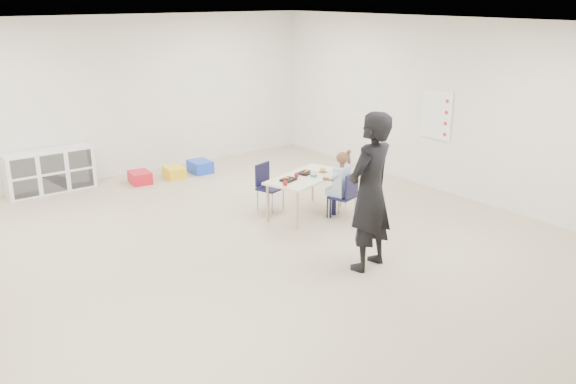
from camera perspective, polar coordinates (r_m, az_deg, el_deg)
room at (r=7.17m, az=-3.08°, el=4.05°), size 9.00×9.02×2.80m
table at (r=9.01m, az=1.65°, el=-0.27°), size 1.42×0.99×0.59m
chair_near at (r=8.83m, az=5.11°, el=-0.33°), size 0.42×0.41×0.71m
chair_far at (r=9.17m, az=-1.66°, el=0.44°), size 0.42×0.41×0.71m
child at (r=8.77m, az=5.14°, el=0.93°), size 0.59×0.59×1.11m
lunch_tray_near at (r=9.02m, az=1.63°, el=1.81°), size 0.26×0.22×0.03m
lunch_tray_far at (r=8.69m, az=0.03°, el=1.17°), size 0.26×0.22×0.03m
milk_carton at (r=8.85m, az=2.43°, el=1.71°), size 0.09×0.09×0.10m
bread_roll at (r=9.11m, az=3.26°, el=2.07°), size 0.09×0.09×0.07m
apple_near at (r=8.84m, az=0.81°, el=1.60°), size 0.07×0.07×0.07m
apple_far at (r=8.46m, az=-0.26°, el=0.83°), size 0.07×0.07×0.07m
cubby_shelf at (r=10.77m, az=-21.39°, el=1.84°), size 1.40×0.40×0.70m
rules_poster at (r=10.29m, az=13.75°, el=7.04°), size 0.02×0.60×0.80m
adult at (r=7.11m, az=7.68°, el=-0.01°), size 0.77×0.59×1.89m
bin_red at (r=10.84m, az=-13.69°, el=1.33°), size 0.37×0.45×0.20m
bin_yellow at (r=11.04m, az=-10.60°, el=1.83°), size 0.35×0.43×0.20m
bin_blue at (r=11.29m, az=-8.22°, el=2.37°), size 0.36×0.45×0.22m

